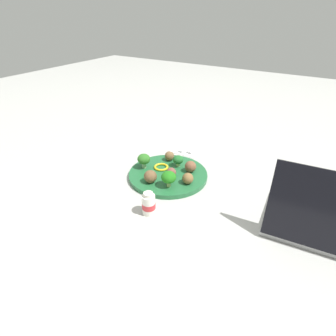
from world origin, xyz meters
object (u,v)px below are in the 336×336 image
at_px(meatball_front_right, 188,178).
at_px(napkin, 192,147).
at_px(broccoli_floret_front_right, 144,159).
at_px(meatball_mid_right, 169,156).
at_px(meatball_front_left, 150,176).
at_px(fork, 195,148).
at_px(broccoli_floret_back_right, 178,160).
at_px(broccoli_floret_center, 169,177).
at_px(pepper_ring_front_right, 161,167).
at_px(plate, 168,175).
at_px(knife, 188,146).
at_px(meatball_near_rim, 171,173).
at_px(yogurt_bottle, 149,204).
at_px(meatball_back_left, 190,166).
at_px(laptop, 329,223).

bearing_deg(meatball_front_right, napkin, -155.33).
bearing_deg(broccoli_floret_front_right, meatball_mid_right, 153.39).
distance_m(meatball_front_left, fork, 0.33).
height_order(broccoli_floret_back_right, napkin, broccoli_floret_back_right).
bearing_deg(broccoli_floret_center, meatball_front_left, -81.31).
bearing_deg(broccoli_floret_front_right, pepper_ring_front_right, 119.10).
relative_size(plate, knife, 1.93).
distance_m(meatball_near_rim, knife, 0.28).
bearing_deg(meatball_front_left, yogurt_bottle, 32.89).
distance_m(broccoli_floret_front_right, yogurt_bottle, 0.24).
height_order(meatball_front_left, meatball_back_left, meatball_front_left).
height_order(meatball_back_left, laptop, laptop).
relative_size(plate, pepper_ring_front_right, 5.25).
distance_m(plate, meatball_back_left, 0.09).
distance_m(meatball_mid_right, fork, 0.17).
bearing_deg(fork, laptop, 62.77).
distance_m(pepper_ring_front_right, napkin, 0.24).
distance_m(meatball_near_rim, meatball_back_left, 0.08).
xyz_separation_m(broccoli_floret_center, meatball_mid_right, (-0.16, -0.09, -0.02)).
distance_m(meatball_front_right, yogurt_bottle, 0.18).
height_order(meatball_near_rim, pepper_ring_front_right, meatball_near_rim).
height_order(meatball_front_left, yogurt_bottle, yogurt_bottle).
bearing_deg(fork, meatball_near_rim, 9.06).
relative_size(meatball_back_left, fork, 0.34).
bearing_deg(meatball_front_left, meatball_front_right, 118.63).
xyz_separation_m(plate, broccoli_floret_front_right, (0.01, -0.09, 0.04)).
bearing_deg(pepper_ring_front_right, broccoli_floret_back_right, 134.63).
distance_m(broccoli_floret_center, napkin, 0.34).
bearing_deg(broccoli_floret_front_right, laptop, 88.72).
relative_size(knife, laptop, 0.43).
distance_m(plate, knife, 0.25).
bearing_deg(plate, broccoli_floret_front_right, -81.53).
relative_size(plate, broccoli_floret_center, 5.08).
relative_size(pepper_ring_front_right, napkin, 0.31).
height_order(broccoli_floret_front_right, broccoli_floret_back_right, broccoli_floret_front_right).
xyz_separation_m(broccoli_floret_front_right, yogurt_bottle, (0.19, 0.15, -0.02)).
height_order(meatball_mid_right, laptop, laptop).
height_order(pepper_ring_front_right, yogurt_bottle, yogurt_bottle).
xyz_separation_m(meatball_front_right, napkin, (-0.28, -0.13, -0.03)).
height_order(meatball_front_left, fork, meatball_front_left).
height_order(plate, pepper_ring_front_right, pepper_ring_front_right).
bearing_deg(meatball_front_right, meatball_back_left, -158.45).
bearing_deg(pepper_ring_front_right, laptop, 85.46).
height_order(plate, napkin, plate).
xyz_separation_m(plate, broccoli_floret_center, (0.07, 0.05, 0.04)).
xyz_separation_m(meatball_front_left, pepper_ring_front_right, (-0.10, -0.02, -0.02)).
relative_size(plate, meatball_front_right, 7.43).
distance_m(fork, yogurt_bottle, 0.46).
relative_size(broccoli_floret_center, yogurt_bottle, 0.76).
distance_m(meatball_near_rim, pepper_ring_front_right, 0.07).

